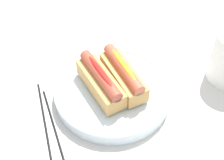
% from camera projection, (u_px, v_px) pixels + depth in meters
% --- Properties ---
extents(ground_plane, '(2.40, 2.40, 0.00)m').
position_uv_depth(ground_plane, '(111.00, 97.00, 0.79)').
color(ground_plane, beige).
extents(serving_bowl, '(0.27, 0.27, 0.04)m').
position_uv_depth(serving_bowl, '(112.00, 90.00, 0.78)').
color(serving_bowl, silver).
rests_on(serving_bowl, ground_plane).
extents(hotdog_front, '(0.15, 0.05, 0.06)m').
position_uv_depth(hotdog_front, '(101.00, 81.00, 0.74)').
color(hotdog_front, tan).
rests_on(hotdog_front, serving_bowl).
extents(hotdog_back, '(0.15, 0.06, 0.06)m').
position_uv_depth(hotdog_back, '(123.00, 74.00, 0.76)').
color(hotdog_back, tan).
rests_on(hotdog_back, serving_bowl).
extents(chopstick_near, '(0.22, 0.04, 0.01)m').
position_uv_depth(chopstick_near, '(54.00, 127.00, 0.73)').
color(chopstick_near, black).
rests_on(chopstick_near, ground_plane).
extents(chopstick_far, '(0.22, 0.05, 0.01)m').
position_uv_depth(chopstick_far, '(44.00, 119.00, 0.75)').
color(chopstick_far, black).
rests_on(chopstick_far, ground_plane).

